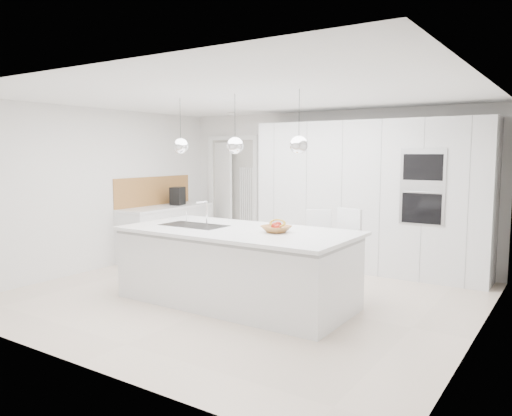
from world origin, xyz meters
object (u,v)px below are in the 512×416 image
Objects in this scene: espresso_machine at (178,196)px; bar_stool_left at (314,252)px; bar_stool_right at (344,256)px; fruit_bowl at (276,229)px; island_base at (236,268)px.

bar_stool_left is (3.10, -0.83, -0.52)m from espresso_machine.
bar_stool_right is at bearing -33.45° from espresso_machine.
bar_stool_right reaches higher than bar_stool_left.
fruit_bowl is at bearing -47.31° from espresso_machine.
island_base is at bearing -136.91° from bar_stool_left.
bar_stool_right is (0.54, 0.72, -0.38)m from fruit_bowl.
bar_stool_left is 0.95× the size of bar_stool_right.
bar_stool_right is (3.58, -0.96, -0.50)m from espresso_machine.
island_base is 2.63× the size of bar_stool_left.
bar_stool_right is at bearing 37.69° from island_base.
fruit_bowl is 0.94m from bar_stool_left.
fruit_bowl is 0.97m from bar_stool_right.
bar_stool_left is at bearing -33.38° from espresso_machine.
espresso_machine is 3.74m from bar_stool_right.
fruit_bowl is 1.03× the size of espresso_machine.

